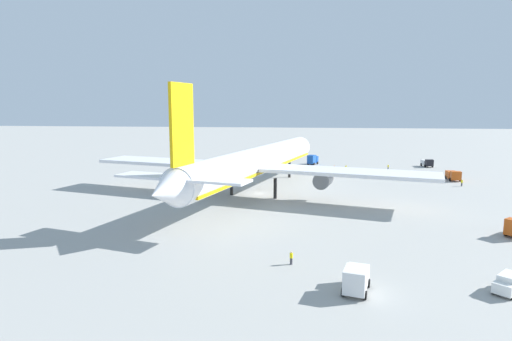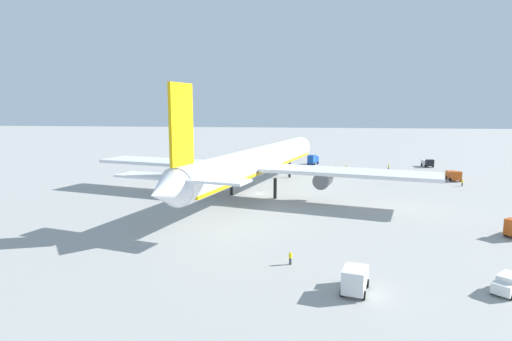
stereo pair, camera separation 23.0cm
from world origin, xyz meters
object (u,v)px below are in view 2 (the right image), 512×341
ground_worker_3 (388,167)px  traffic_cone_2 (199,167)px  ground_worker_2 (346,168)px  traffic_cone_1 (334,166)px  service_truck_0 (313,159)px  service_truck_1 (454,175)px  ground_worker_1 (462,183)px  service_van (508,283)px  service_truck_4 (428,163)px  airliner (256,162)px  ground_worker_0 (290,258)px  service_truck_2 (355,278)px

ground_worker_3 → traffic_cone_2: ground_worker_3 is taller
ground_worker_2 → traffic_cone_1: ground_worker_2 is taller
service_truck_0 → traffic_cone_2: size_ratio=9.10×
traffic_cone_1 → service_truck_1: bearing=-125.8°
service_truck_0 → traffic_cone_1: (-4.66, -6.86, -1.42)m
ground_worker_1 → service_truck_1: bearing=-4.8°
service_truck_1 → service_van: bearing=166.4°
traffic_cone_2 → ground_worker_1: bearing=-106.7°
service_truck_4 → ground_worker_3: bearing=122.3°
ground_worker_1 → traffic_cone_2: 74.36m
ground_worker_1 → traffic_cone_1: size_ratio=3.08×
service_truck_4 → traffic_cone_1: size_ratio=9.51×
airliner → service_van: 55.54m
ground_worker_0 → traffic_cone_1: 86.58m
service_truck_0 → ground_worker_3: bearing=-112.4°
traffic_cone_2 → airliner: bearing=-148.5°
service_truck_2 → traffic_cone_1: size_ratio=9.34×
service_van → airliner: bearing=35.4°
ground_worker_1 → traffic_cone_1: (29.78, 28.77, -0.59)m
ground_worker_0 → ground_worker_1: 68.32m
service_truck_2 → ground_worker_0: service_truck_2 is taller
airliner → service_truck_4: 70.19m
service_truck_1 → ground_worker_1: size_ratio=3.56×
service_truck_0 → traffic_cone_1: service_truck_0 is taller
service_van → ground_worker_1: 63.34m
airliner → service_truck_1: 55.11m
service_van → service_truck_1: bearing=-13.6°
ground_worker_2 → ground_worker_0: bearing=170.5°
service_truck_0 → service_van: bearing=-168.5°
service_van → traffic_cone_2: (82.60, 55.02, -0.76)m
service_truck_1 → ground_worker_0: bearing=148.6°
service_truck_4 → ground_worker_3: 16.14m
ground_worker_0 → traffic_cone_2: size_ratio=3.02×
service_truck_2 → ground_worker_1: (63.15, -31.85, -0.66)m
ground_worker_3 → traffic_cone_2: 58.49m
service_truck_1 → ground_worker_2: service_truck_1 is taller
service_truck_0 → ground_worker_3: (-9.39, -22.79, -0.82)m
service_truck_0 → service_truck_4: (-0.77, -36.44, -0.40)m
service_truck_0 → service_truck_4: 36.45m
service_truck_1 → ground_worker_1: (-8.50, 0.71, -0.51)m
traffic_cone_1 → ground_worker_1: bearing=-136.0°
service_truck_1 → traffic_cone_1: service_truck_1 is taller
service_van → ground_worker_2: 83.78m
ground_worker_0 → traffic_cone_2: bearing=22.7°
ground_worker_2 → ground_worker_1: bearing=-130.6°
airliner → service_truck_0: 52.50m
ground_worker_2 → traffic_cone_1: bearing=21.5°
service_truck_2 → service_truck_4: bearing=-18.6°
service_truck_0 → service_van: (-95.67, -19.44, -0.67)m
service_truck_0 → traffic_cone_1: 8.42m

